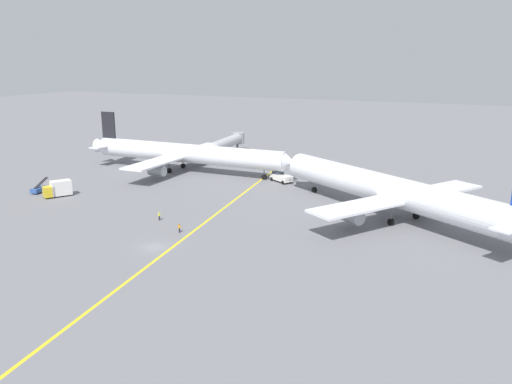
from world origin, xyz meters
TOP-DOWN VIEW (x-y plane):
  - ground_plane at (0.00, 0.00)m, footprint 600.00×600.00m
  - taxiway_stripe at (1.53, 10.00)m, footprint 14.97×119.18m
  - airliner_at_gate_left at (-25.57, 51.42)m, footprint 60.68×41.69m
  - airliner_being_pushed at (31.70, 31.70)m, footprint 54.05×39.26m
  - pushback_tug at (1.79, 50.79)m, footprint 8.82×6.07m
  - gse_catering_truck_tall at (-37.68, 17.72)m, footprint 5.13×6.23m
  - gse_belt_loader_portside at (-44.09, 18.55)m, footprint 2.24×5.03m
  - ground_crew_ramp_agent_by_cones at (-0.30, 7.90)m, footprint 0.50×0.36m
  - ground_crew_marshaller_foreground at (-7.56, 12.37)m, footprint 0.39×0.44m
  - jet_bridge at (-26.19, 78.01)m, footprint 5.32×22.11m

SIDE VIEW (x-z plane):
  - ground_plane at x=0.00m, z-range 0.00..0.00m
  - taxiway_stripe at x=1.53m, z-range 0.00..0.01m
  - gse_belt_loader_portside at x=-44.09m, z-range -0.68..2.33m
  - ground_crew_ramp_agent_by_cones at x=-0.30m, z-range 0.03..1.63m
  - ground_crew_marshaller_foreground at x=-7.56m, z-range 0.04..1.71m
  - pushback_tug at x=1.79m, z-range -0.22..2.78m
  - gse_catering_truck_tall at x=-37.68m, z-range 0.01..3.51m
  - jet_bridge at x=-26.19m, z-range 1.19..7.13m
  - airliner_at_gate_left at x=-25.57m, z-range -2.53..12.31m
  - airliner_being_pushed at x=31.70m, z-range -2.53..12.97m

